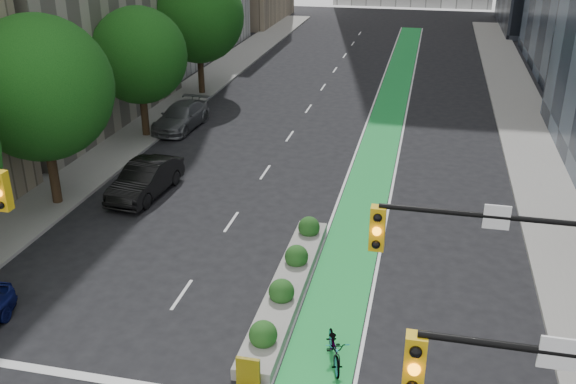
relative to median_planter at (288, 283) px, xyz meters
The scene contains 11 objects.
sidewalk_left 22.18m from the median_planter, 125.89° to the left, with size 3.60×90.00×0.15m, color gray.
sidewalk_right 20.86m from the median_planter, 59.45° to the left, with size 3.60×90.00×0.15m, color gray.
bike_lane_paint 23.04m from the median_planter, 85.52° to the left, with size 2.20×70.00×0.01m, color green.
tree_mid 14.16m from the median_planter, 157.87° to the left, with size 6.40×6.40×8.78m.
tree_midfar 19.84m from the median_planter, 129.19° to the left, with size 5.60×5.60×7.76m.
tree_far 28.29m from the median_planter, 116.05° to the left, with size 6.60×6.60×9.00m.
signal_right 10.89m from the median_planter, 41.32° to the right, with size 5.82×0.51×7.20m.
median_planter is the anchor object (origin of this frame).
bicycle 4.19m from the median_planter, 57.54° to the right, with size 0.71×2.02×1.06m, color gray.
parked_car_left_mid 11.00m from the median_planter, 141.31° to the left, with size 1.75×5.01×1.65m, color black.
parked_car_left_far 20.07m from the median_planter, 122.23° to the left, with size 2.16×5.32×1.55m, color #5D5F63.
Camera 1 is at (5.54, -12.30, 12.74)m, focal length 40.00 mm.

